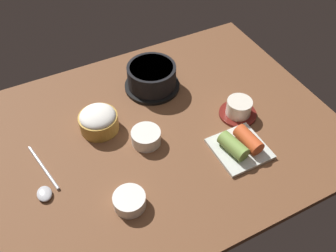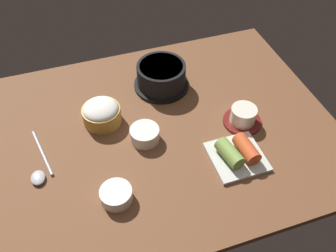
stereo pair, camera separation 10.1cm
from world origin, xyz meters
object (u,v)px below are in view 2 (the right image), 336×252
object	(u,v)px
banchan_cup_center	(145,134)
spoon	(40,169)
tea_cup_with_saucer	(243,116)
stone_pot	(161,76)
rice_bowl	(101,113)
kimchi_plate	(238,153)
side_bowl_near	(116,195)

from	to	relation	value
banchan_cup_center	spoon	xyz separation A→B (cm)	(-28.70, -1.53, -1.50)
tea_cup_with_saucer	banchan_cup_center	bearing A→B (deg)	174.48
stone_pot	rice_bowl	distance (cm)	22.90
rice_bowl	kimchi_plate	bearing A→B (deg)	-38.49
rice_bowl	banchan_cup_center	size ratio (longest dim) A/B	1.35
stone_pot	side_bowl_near	distance (cm)	42.80
stone_pot	spoon	bearing A→B (deg)	-151.76
kimchi_plate	spoon	world-z (taller)	kimchi_plate
banchan_cup_center	side_bowl_near	xyz separation A→B (cm)	(-11.75, -16.17, -0.24)
tea_cup_with_saucer	kimchi_plate	xyz separation A→B (cm)	(-7.12, -11.32, -0.49)
kimchi_plate	banchan_cup_center	bearing A→B (deg)	146.51
side_bowl_near	kimchi_plate	bearing A→B (deg)	3.66
stone_pot	spoon	xyz separation A→B (cm)	(-39.89, -21.42, -3.48)
spoon	tea_cup_with_saucer	bearing A→B (deg)	-1.22
stone_pot	kimchi_plate	bearing A→B (deg)	-73.49
side_bowl_near	tea_cup_with_saucer	bearing A→B (deg)	18.51
tea_cup_with_saucer	spoon	size ratio (longest dim) A/B	0.58
rice_bowl	tea_cup_with_saucer	distance (cm)	40.35
stone_pot	rice_bowl	bearing A→B (deg)	-155.92
banchan_cup_center	side_bowl_near	size ratio (longest dim) A/B	1.04
side_bowl_near	stone_pot	bearing A→B (deg)	57.54
banchan_cup_center	kimchi_plate	bearing A→B (deg)	-33.49
rice_bowl	tea_cup_with_saucer	world-z (taller)	rice_bowl
rice_bowl	kimchi_plate	world-z (taller)	rice_bowl
banchan_cup_center	kimchi_plate	distance (cm)	25.48
stone_pot	tea_cup_with_saucer	bearing A→B (deg)	-52.79
rice_bowl	spoon	world-z (taller)	rice_bowl
rice_bowl	kimchi_plate	xyz separation A→B (cm)	(30.96, -24.62, -1.45)
spoon	kimchi_plate	bearing A→B (deg)	-14.09
stone_pot	banchan_cup_center	distance (cm)	22.91
banchan_cup_center	spoon	distance (cm)	28.78
kimchi_plate	spoon	distance (cm)	51.52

